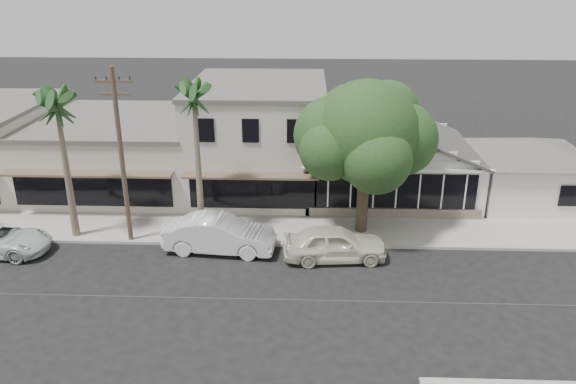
{
  "coord_description": "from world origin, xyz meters",
  "views": [
    {
      "loc": [
        0.09,
        -20.54,
        13.11
      ],
      "look_at": [
        -0.9,
        6.0,
        2.58
      ],
      "focal_mm": 35.0,
      "sensor_mm": 36.0,
      "label": 1
    }
  ],
  "objects_px": {
    "utility_pole": "(121,154)",
    "shade_tree": "(364,134)",
    "car_0": "(335,243)",
    "car_1": "(220,234)"
  },
  "relations": [
    {
      "from": "shade_tree",
      "to": "car_1",
      "type": "bearing_deg",
      "value": -160.18
    },
    {
      "from": "car_0",
      "to": "car_1",
      "type": "distance_m",
      "value": 5.72
    },
    {
      "from": "car_0",
      "to": "utility_pole",
      "type": "bearing_deg",
      "value": 77.36
    },
    {
      "from": "utility_pole",
      "to": "shade_tree",
      "type": "bearing_deg",
      "value": 8.42
    },
    {
      "from": "car_0",
      "to": "shade_tree",
      "type": "xyz_separation_m",
      "value": [
        1.47,
        3.24,
        4.55
      ]
    },
    {
      "from": "car_0",
      "to": "car_1",
      "type": "xyz_separation_m",
      "value": [
        -5.68,
        0.66,
        0.06
      ]
    },
    {
      "from": "car_0",
      "to": "shade_tree",
      "type": "distance_m",
      "value": 5.78
    },
    {
      "from": "utility_pole",
      "to": "car_0",
      "type": "relative_size",
      "value": 1.81
    },
    {
      "from": "car_0",
      "to": "shade_tree",
      "type": "bearing_deg",
      "value": -29.02
    },
    {
      "from": "car_0",
      "to": "car_1",
      "type": "relative_size",
      "value": 0.91
    }
  ]
}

